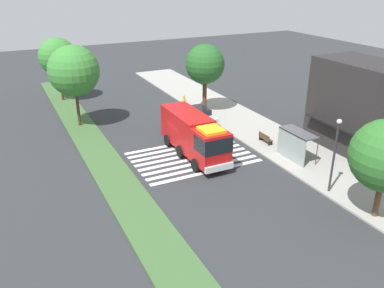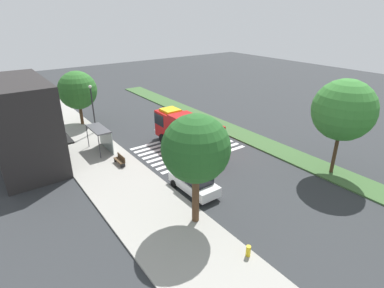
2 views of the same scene
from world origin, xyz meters
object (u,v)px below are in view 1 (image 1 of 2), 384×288
object	(u,v)px
fire_truck	(195,135)
bus_stop_shelter	(295,140)
parked_car_west	(200,116)
sidewalk_tree_far_west	(205,64)
median_tree_west	(74,71)
fire_hydrant	(184,98)
street_lamp	(335,149)
bench_near_shelter	(265,138)
median_tree_far_west	(58,57)

from	to	relation	value
fire_truck	bus_stop_shelter	size ratio (longest dim) A/B	2.60
parked_car_west	sidewalk_tree_far_west	size ratio (longest dim) A/B	0.60
sidewalk_tree_far_west	median_tree_west	xyz separation A→B (m)	(-1.64, -13.90, 0.36)
fire_truck	parked_car_west	xyz separation A→B (m)	(-7.25, 4.22, -1.18)
fire_truck	fire_hydrant	bearing A→B (deg)	158.31
sidewalk_tree_far_west	fire_hydrant	xyz separation A→B (m)	(-4.49, -0.50, -5.02)
street_lamp	median_tree_west	size ratio (longest dim) A/B	0.67
parked_car_west	sidewalk_tree_far_west	bearing A→B (deg)	144.04
fire_truck	street_lamp	xyz separation A→B (m)	(9.95, 6.02, 1.43)
sidewalk_tree_far_west	fire_hydrant	distance (m)	6.76
bench_near_shelter	fire_truck	bearing A→B (deg)	-93.62
fire_truck	bench_near_shelter	xyz separation A→B (m)	(0.45, 7.14, -1.46)
bench_near_shelter	fire_hydrant	bearing A→B (deg)	-175.43
median_tree_far_west	median_tree_west	distance (m)	10.01
bus_stop_shelter	street_lamp	bearing A→B (deg)	-11.97
parked_car_west	fire_truck	bearing A→B (deg)	-30.91
fire_truck	bench_near_shelter	distance (m)	7.30
median_tree_far_west	fire_hydrant	world-z (taller)	median_tree_far_west
fire_truck	parked_car_west	size ratio (longest dim) A/B	2.00
parked_car_west	bench_near_shelter	xyz separation A→B (m)	(7.71, 2.92, -0.28)
bus_stop_shelter	fire_hydrant	xyz separation A→B (m)	(-19.31, -1.26, -1.40)
parked_car_west	median_tree_west	distance (m)	13.58
median_tree_far_west	bench_near_shelter	bearing A→B (deg)	33.07
bus_stop_shelter	bench_near_shelter	xyz separation A→B (m)	(-4.00, -0.04, -1.30)
bus_stop_shelter	sidewalk_tree_far_west	world-z (taller)	sidewalk_tree_far_west
parked_car_west	median_tree_far_west	bearing A→B (deg)	-142.31
street_lamp	median_tree_far_west	size ratio (longest dim) A/B	0.73
parked_car_west	fire_hydrant	bearing A→B (deg)	166.67
fire_hydrant	median_tree_far_west	bearing A→B (deg)	-118.07
bench_near_shelter	street_lamp	distance (m)	9.99
street_lamp	fire_hydrant	distance (m)	24.99
parked_car_west	bus_stop_shelter	world-z (taller)	bus_stop_shelter
street_lamp	median_tree_west	bearing A→B (deg)	-148.41
bench_near_shelter	sidewalk_tree_far_west	distance (m)	11.91
bus_stop_shelter	sidewalk_tree_far_west	distance (m)	15.28
median_tree_far_west	sidewalk_tree_far_west	bearing A→B (deg)	50.06
bus_stop_shelter	fire_hydrant	bearing A→B (deg)	-176.25
bus_stop_shelter	sidewalk_tree_far_west	size ratio (longest dim) A/B	0.46
median_tree_far_west	street_lamp	bearing A→B (deg)	22.90
median_tree_far_west	fire_hydrant	bearing A→B (deg)	61.93
bench_near_shelter	median_tree_west	xyz separation A→B (m)	(-12.46, -14.62, 5.28)
bench_near_shelter	median_tree_west	bearing A→B (deg)	-130.43
fire_hydrant	sidewalk_tree_far_west	bearing A→B (deg)	6.35
street_lamp	median_tree_far_west	world-z (taller)	median_tree_far_west
parked_car_west	fire_hydrant	size ratio (longest dim) A/B	6.49
fire_truck	median_tree_far_west	distance (m)	23.50
median_tree_west	median_tree_far_west	bearing A→B (deg)	180.00
sidewalk_tree_far_west	fire_truck	bearing A→B (deg)	-31.76
street_lamp	fire_hydrant	xyz separation A→B (m)	(-24.81, -0.10, -2.99)
median_tree_far_west	parked_car_west	bearing A→B (deg)	38.42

